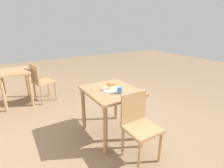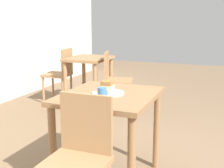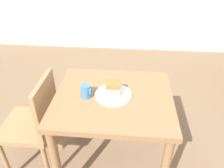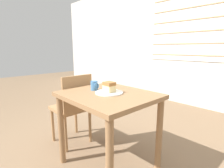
# 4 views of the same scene
# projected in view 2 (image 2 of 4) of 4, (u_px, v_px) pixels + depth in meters

# --- Properties ---
(dining_table_near) EXTENTS (0.84, 0.74, 0.77)m
(dining_table_near) POSITION_uv_depth(u_px,v_px,m) (109.00, 109.00, 2.58)
(dining_table_near) COLOR olive
(dining_table_near) RESTS_ON ground_plane
(dining_table_far) EXTENTS (0.73, 0.60, 0.76)m
(dining_table_far) POSITION_uv_depth(u_px,v_px,m) (89.00, 68.00, 4.91)
(dining_table_far) COLOR #9E754C
(dining_table_far) RESTS_ON ground_plane
(chair_near_window) EXTENTS (0.40, 0.40, 0.88)m
(chair_near_window) POSITION_uv_depth(u_px,v_px,m) (78.00, 156.00, 2.04)
(chair_near_window) COLOR #9E754C
(chair_near_window) RESTS_ON ground_plane
(chair_far_corner) EXTENTS (0.49, 0.49, 0.88)m
(chair_far_corner) POSITION_uv_depth(u_px,v_px,m) (115.00, 78.00, 4.60)
(chair_far_corner) COLOR #9E754C
(chair_far_corner) RESTS_ON ground_plane
(chair_far_opposite) EXTENTS (0.44, 0.44, 0.88)m
(chair_far_opposite) POSITION_uv_depth(u_px,v_px,m) (61.00, 72.00, 5.08)
(chair_far_opposite) COLOR #9E754C
(chair_far_opposite) RESTS_ON ground_plane
(plate) EXTENTS (0.26, 0.26, 0.01)m
(plate) POSITION_uv_depth(u_px,v_px,m) (108.00, 93.00, 2.55)
(plate) COLOR white
(plate) RESTS_ON dining_table_near
(cake_slice) EXTENTS (0.10, 0.09, 0.09)m
(cake_slice) POSITION_uv_depth(u_px,v_px,m) (108.00, 87.00, 2.54)
(cake_slice) COLOR #E5CC89
(cake_slice) RESTS_ON plate
(coffee_mug) EXTENTS (0.08, 0.07, 0.09)m
(coffee_mug) POSITION_uv_depth(u_px,v_px,m) (102.00, 94.00, 2.36)
(coffee_mug) COLOR teal
(coffee_mug) RESTS_ON dining_table_near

